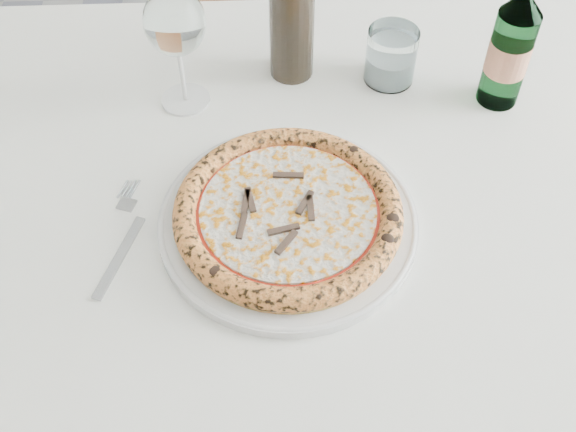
% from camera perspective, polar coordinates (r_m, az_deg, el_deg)
% --- Properties ---
extents(floor, '(5.00, 6.00, 0.02)m').
position_cam_1_polar(floor, '(1.66, 6.07, -13.43)').
color(floor, slate).
rests_on(floor, ground).
extents(dining_table, '(1.35, 0.80, 0.76)m').
position_cam_1_polar(dining_table, '(1.06, -0.20, 0.22)').
color(dining_table, brown).
rests_on(dining_table, floor).
extents(plate, '(0.33, 0.33, 0.02)m').
position_cam_1_polar(plate, '(0.92, 0.00, -0.44)').
color(plate, silver).
rests_on(plate, dining_table).
extents(pizza, '(0.29, 0.29, 0.03)m').
position_cam_1_polar(pizza, '(0.90, -0.00, 0.25)').
color(pizza, '#C38141').
rests_on(pizza, plate).
extents(fork, '(0.05, 0.18, 0.00)m').
position_cam_1_polar(fork, '(0.93, -12.99, -1.78)').
color(fork, gray).
rests_on(fork, dining_table).
extents(wine_glass, '(0.08, 0.08, 0.19)m').
position_cam_1_polar(wine_glass, '(1.01, -8.92, 14.71)').
color(wine_glass, white).
rests_on(wine_glass, dining_table).
extents(tumbler, '(0.08, 0.08, 0.08)m').
position_cam_1_polar(tumbler, '(1.11, 8.11, 12.19)').
color(tumbler, white).
rests_on(tumbler, dining_table).
extents(beer_bottle, '(0.06, 0.06, 0.23)m').
position_cam_1_polar(beer_bottle, '(1.08, 17.18, 12.57)').
color(beer_bottle, '#3C734A').
rests_on(beer_bottle, dining_table).
extents(wine_bottle, '(0.07, 0.07, 0.27)m').
position_cam_1_polar(wine_bottle, '(1.07, 0.30, 16.14)').
color(wine_bottle, black).
rests_on(wine_bottle, dining_table).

